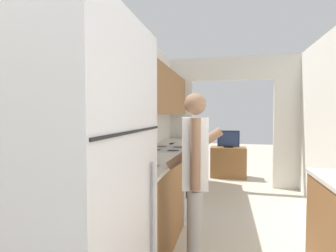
# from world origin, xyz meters

# --- Properties ---
(wall_left) EXTENTS (0.38, 7.07, 2.50)m
(wall_left) POSITION_xyz_m (-1.17, 2.17, 1.45)
(wall_left) COLOR silver
(wall_left) RESTS_ON ground_plane
(wall_far_with_doorway) EXTENTS (2.83, 0.06, 2.50)m
(wall_far_with_doorway) POSITION_xyz_m (0.00, 4.70, 1.43)
(wall_far_with_doorway) COLOR silver
(wall_far_with_doorway) RESTS_ON ground_plane
(counter_left) EXTENTS (0.62, 3.59, 0.92)m
(counter_left) POSITION_xyz_m (-0.91, 2.72, 0.46)
(counter_left) COLOR brown
(counter_left) RESTS_ON ground_plane
(refrigerator) EXTENTS (0.75, 0.81, 1.85)m
(refrigerator) POSITION_xyz_m (-0.86, 0.58, 0.92)
(refrigerator) COLOR #B7B7BC
(refrigerator) RESTS_ON ground_plane
(range_oven) EXTENTS (0.66, 0.80, 1.06)m
(range_oven) POSITION_xyz_m (-0.91, 3.02, 0.47)
(range_oven) COLOR #B7B7BC
(range_oven) RESTS_ON ground_plane
(person) EXTENTS (0.51, 0.41, 1.58)m
(person) POSITION_xyz_m (-0.35, 1.64, 0.84)
(person) COLOR #9E9E9E
(person) RESTS_ON ground_plane
(tv_cabinet) EXTENTS (0.77, 0.42, 0.67)m
(tv_cabinet) POSITION_xyz_m (-0.05, 5.39, 0.33)
(tv_cabinet) COLOR brown
(tv_cabinet) RESTS_ON ground_plane
(television) EXTENTS (0.47, 0.16, 0.37)m
(television) POSITION_xyz_m (-0.05, 5.35, 0.85)
(television) COLOR black
(television) RESTS_ON tv_cabinet
(knife) EXTENTS (0.08, 0.31, 0.02)m
(knife) POSITION_xyz_m (-0.95, 3.59, 0.93)
(knife) COLOR #B7B7BC
(knife) RESTS_ON counter_left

